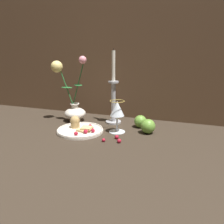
% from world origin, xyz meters
% --- Properties ---
extents(ground_plane, '(2.40, 2.40, 0.00)m').
position_xyz_m(ground_plane, '(0.00, 0.00, 0.00)').
color(ground_plane, '#33281E').
rests_on(ground_plane, ground).
extents(wall_back, '(2.40, 0.04, 1.20)m').
position_xyz_m(wall_back, '(0.00, 0.29, 0.60)').
color(wall_back, brown).
rests_on(wall_back, ground_plane).
extents(vase, '(0.21, 0.12, 0.36)m').
position_xyz_m(vase, '(-0.20, 0.09, 0.11)').
color(vase, silver).
rests_on(vase, ground_plane).
extents(plate_with_pastries, '(0.23, 0.23, 0.07)m').
position_xyz_m(plate_with_pastries, '(-0.08, -0.06, 0.01)').
color(plate_with_pastries, silver).
rests_on(plate_with_pastries, ground_plane).
extents(wine_glass, '(0.08, 0.08, 0.16)m').
position_xyz_m(wine_glass, '(0.10, -0.00, 0.11)').
color(wine_glass, silver).
rests_on(wine_glass, ground_plane).
extents(candlestick, '(0.08, 0.08, 0.40)m').
position_xyz_m(candlestick, '(0.03, 0.13, 0.14)').
color(candlestick, '#A3A3A8').
rests_on(candlestick, ground_plane).
extents(apple_beside_vase, '(0.06, 0.06, 0.08)m').
position_xyz_m(apple_beside_vase, '(0.19, 0.11, 0.03)').
color(apple_beside_vase, '#669938').
rests_on(apple_beside_vase, ground_plane).
extents(apple_near_glass, '(0.07, 0.07, 0.08)m').
position_xyz_m(apple_near_glass, '(0.24, 0.03, 0.04)').
color(apple_near_glass, '#669938').
rests_on(apple_near_glass, ground_plane).
extents(berry_near_plate, '(0.02, 0.02, 0.02)m').
position_xyz_m(berry_near_plate, '(0.12, -0.09, 0.01)').
color(berry_near_plate, '#AD192D').
rests_on(berry_near_plate, ground_plane).
extents(berry_front_center, '(0.02, 0.02, 0.02)m').
position_xyz_m(berry_front_center, '(0.08, -0.14, 0.01)').
color(berry_front_center, '#AD192D').
rests_on(berry_front_center, ground_plane).
extents(berry_by_glass_stem, '(0.02, 0.02, 0.02)m').
position_xyz_m(berry_by_glass_stem, '(0.15, -0.13, 0.01)').
color(berry_by_glass_stem, '#AD192D').
rests_on(berry_by_glass_stem, ground_plane).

